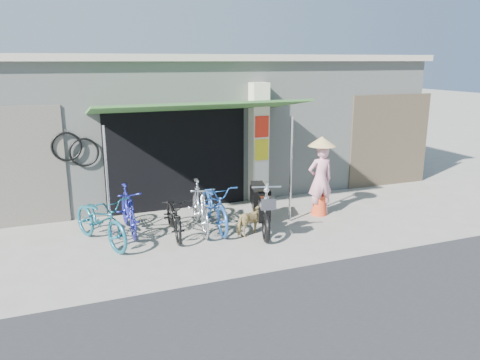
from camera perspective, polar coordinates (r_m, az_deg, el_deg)
name	(u,v)px	position (r m, az deg, el deg)	size (l,w,h in m)	color
ground	(267,238)	(9.65, 3.28, -7.04)	(80.00, 80.00, 0.00)	gray
bicycle_shop	(196,120)	(13.87, -5.41, 7.35)	(12.30, 5.30, 3.66)	#A1A79F
shop_pillar	(258,144)	(11.74, 2.24, 4.46)	(0.42, 0.44, 3.00)	beige
awning	(199,108)	(10.24, -5.00, 8.70)	(4.60, 1.88, 2.72)	#32652D
neighbour_right	(390,141)	(14.04, 17.79, 4.60)	(2.60, 0.06, 2.60)	brown
neighbour_left	(0,169)	(11.05, -27.21, 1.18)	(2.60, 0.06, 2.60)	#6B665B
bike_teal	(101,220)	(9.53, -16.63, -4.66)	(0.67, 1.93, 1.01)	#195D71
bike_blue	(128,210)	(10.03, -13.46, -3.57)	(0.47, 1.65, 0.99)	navy
bike_black	(174,215)	(9.72, -8.04, -4.24)	(0.58, 1.67, 0.88)	black
bike_silver	(200,206)	(9.92, -4.92, -3.21)	(0.50, 1.77, 1.06)	silver
bike_navy	(215,205)	(10.06, -3.10, -3.02)	(0.68, 1.95, 1.03)	#22509B
street_dog	(252,221)	(9.68, 1.45, -4.97)	(0.34, 0.74, 0.63)	tan
moped	(260,205)	(9.97, 2.51, -3.12)	(0.78, 2.00, 1.15)	black
nun	(320,177)	(10.94, 9.77, 0.37)	(0.64, 0.64, 1.85)	pink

